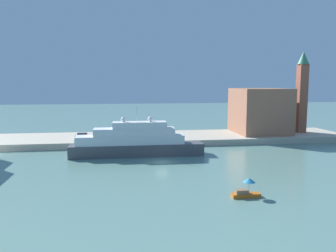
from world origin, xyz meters
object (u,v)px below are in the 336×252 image
harbor_building (260,111)px  parked_car (83,136)px  large_yacht (135,142)px  mooring_bollard (146,139)px  bell_tower (302,89)px  person_figure (94,137)px  small_motorboat (246,190)px

harbor_building → parked_car: (-50.24, -2.37, -5.90)m
large_yacht → mooring_bollard: size_ratio=34.36×
large_yacht → bell_tower: bearing=20.8°
bell_tower → parked_car: 63.85m
parked_car → person_figure: bearing=-56.4°
person_figure → mooring_bollard: size_ratio=2.08×
large_yacht → person_figure: bearing=128.6°
large_yacht → parked_car: bearing=127.2°
bell_tower → person_figure: 61.02m
harbor_building → mooring_bollard: harbor_building is taller
harbor_building → parked_car: bearing=-177.3°
person_figure → mooring_bollard: person_figure is taller
large_yacht → small_motorboat: large_yacht is taller
person_figure → large_yacht: bearing=-51.4°
person_figure → bell_tower: bearing=6.1°
small_motorboat → parked_car: parked_car is taller
harbor_building → bell_tower: bearing=-3.5°
large_yacht → harbor_building: size_ratio=1.85×
bell_tower → person_figure: bearing=-173.9°
parked_car → person_figure: (3.15, -4.74, 0.27)m
large_yacht → harbor_building: harbor_building is taller
person_figure → mooring_bollard: (13.14, -2.56, -0.40)m
small_motorboat → bell_tower: 61.65m
large_yacht → bell_tower: size_ratio=1.25×
large_yacht → mooring_bollard: large_yacht is taller
harbor_building → parked_car: size_ratio=3.74×
harbor_building → large_yacht: bearing=-152.2°
parked_car → mooring_bollard: bearing=-24.2°
small_motorboat → harbor_building: (22.88, 49.54, 6.94)m
large_yacht → mooring_bollard: (3.21, 9.90, -1.02)m
person_figure → mooring_bollard: bearing=-11.0°
large_yacht → mooring_bollard: 10.46m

